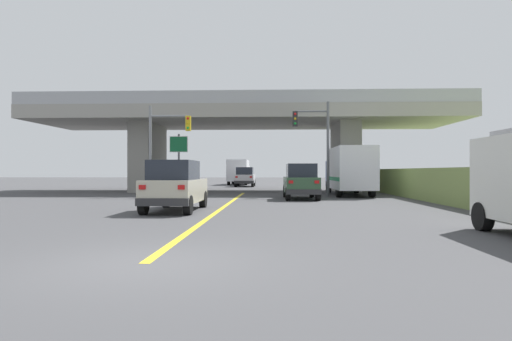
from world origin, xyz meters
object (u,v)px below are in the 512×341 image
Objects in this scene: traffic_signal_farside at (163,139)px; highway_sign at (179,151)px; suv_crossing at (301,181)px; semi_truck_distant at (239,172)px; sedan_oncoming at (245,177)px; box_truck at (349,171)px; suv_lead at (175,186)px; traffic_signal_nearside at (317,137)px.

traffic_signal_farside is 4.08m from highway_sign.
semi_truck_distant reaches higher than suv_crossing.
sedan_oncoming is 0.79× the size of traffic_signal_farside.
suv_crossing is 5.23m from box_truck.
sedan_oncoming is 6.81m from semi_truck_distant.
box_truck is (8.93, 11.74, 0.63)m from suv_lead.
suv_crossing is 9.34m from traffic_signal_farside.
traffic_signal_nearside is 1.04× the size of traffic_signal_farside.
sedan_oncoming is 1.07× the size of highway_sign.
traffic_signal_farside reaches higher than box_truck.
traffic_signal_farside reaches higher than suv_crossing.
suv_lead is 14.76m from box_truck.
box_truck is 1.73× the size of highway_sign.
suv_crossing is 1.01× the size of highway_sign.
highway_sign is at bearing 88.54° from traffic_signal_farside.
suv_lead is at bearing -73.26° from traffic_signal_farside.
sedan_oncoming is 18.98m from traffic_signal_farside.
suv_crossing is 0.72× the size of traffic_signal_nearside.
box_truck reaches higher than semi_truck_distant.
semi_truck_distant is at bearing 111.29° from box_truck.
sedan_oncoming is (-4.57, 20.84, 0.00)m from suv_crossing.
suv_crossing is at bearing -78.16° from semi_truck_distant.
suv_crossing and sedan_oncoming have the same top height.
suv_lead is 9.59m from suv_crossing.
sedan_oncoming is 19.16m from traffic_signal_nearside.
suv_lead and suv_crossing have the same top height.
traffic_signal_farside is at bearing 106.74° from suv_lead.
traffic_signal_nearside is 10.41m from highway_sign.
suv_lead is 0.60× the size of semi_truck_distant.
suv_lead is at bearing -89.55° from semi_truck_distant.
suv_crossing is 0.58× the size of box_truck.
traffic_signal_nearside is at bearing -21.07° from highway_sign.
box_truck is at bearing -68.71° from semi_truck_distant.
traffic_signal_nearside is at bearing -74.28° from semi_truck_distant.
suv_crossing is 21.34m from sedan_oncoming.
suv_lead is at bearing -125.95° from suv_crossing.
semi_truck_distant is (-0.28, 35.38, 0.56)m from suv_lead.
semi_truck_distant is at bearing 83.55° from traffic_signal_farside.
traffic_signal_nearside is (5.76, -18.06, 2.79)m from sedan_oncoming.
suv_crossing is 0.58× the size of semi_truck_distant.
suv_lead is 12.87m from traffic_signal_nearside.
traffic_signal_farside is at bearing -96.45° from semi_truck_distant.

